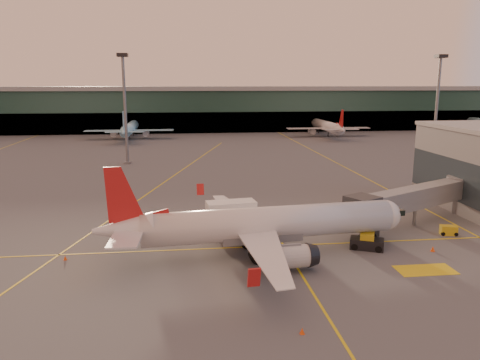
{
  "coord_description": "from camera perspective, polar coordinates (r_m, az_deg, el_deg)",
  "views": [
    {
      "loc": [
        -6.4,
        -46.74,
        18.94
      ],
      "look_at": [
        1.55,
        19.76,
        5.0
      ],
      "focal_mm": 35.0,
      "sensor_mm": 36.0,
      "label": 1
    }
  ],
  "objects": [
    {
      "name": "pushback_tug",
      "position": [
        56.7,
        15.22,
        -7.34
      ],
      "size": [
        4.26,
        3.36,
        1.94
      ],
      "rotation": [
        0.0,
        0.0,
        -0.42
      ],
      "color": "black",
      "rests_on": "ground"
    },
    {
      "name": "catering_truck",
      "position": [
        58.03,
        -1.02,
        -4.55
      ],
      "size": [
        6.29,
        3.36,
        4.66
      ],
      "rotation": [
        0.0,
        0.0,
        0.13
      ],
      "color": "#BC3C1A",
      "rests_on": "ground"
    },
    {
      "name": "mast_west_near",
      "position": [
        113.63,
        -13.88,
        9.36
      ],
      "size": [
        2.4,
        2.4,
        25.6
      ],
      "color": "slate",
      "rests_on": "ground"
    },
    {
      "name": "ground",
      "position": [
        50.84,
        0.92,
        -10.12
      ],
      "size": [
        600.0,
        600.0,
        0.0
      ],
      "primitive_type": "plane",
      "color": "#4C4F54",
      "rests_on": "ground"
    },
    {
      "name": "cone_nose",
      "position": [
        58.46,
        22.45,
        -7.76
      ],
      "size": [
        0.49,
        0.49,
        0.63
      ],
      "color": "#EB4B0C",
      "rests_on": "ground"
    },
    {
      "name": "cone_wing_right",
      "position": [
        38.06,
        7.59,
        -17.77
      ],
      "size": [
        0.4,
        0.4,
        0.51
      ],
      "color": "#EB4B0C",
      "rests_on": "ground"
    },
    {
      "name": "taxi_markings",
      "position": [
        93.18,
        -7.24,
        -0.06
      ],
      "size": [
        100.12,
        173.0,
        0.01
      ],
      "color": "yellow",
      "rests_on": "ground"
    },
    {
      "name": "terminal",
      "position": [
        188.92,
        -4.92,
        8.62
      ],
      "size": [
        400.0,
        20.0,
        17.6
      ],
      "color": "#19382D",
      "rests_on": "ground"
    },
    {
      "name": "distant_aircraft_row",
      "position": [
        166.47,
        -11.85,
        4.97
      ],
      "size": [
        290.0,
        34.0,
        13.0
      ],
      "color": "#8FD0EF",
      "rests_on": "ground"
    },
    {
      "name": "jet_bridge",
      "position": [
        68.05,
        21.25,
        -2.01
      ],
      "size": [
        23.57,
        14.32,
        5.44
      ],
      "color": "slate",
      "rests_on": "ground"
    },
    {
      "name": "gpu_cart",
      "position": [
        65.31,
        24.08,
        -5.63
      ],
      "size": [
        2.25,
        1.65,
        1.18
      ],
      "rotation": [
        0.0,
        0.0,
        -0.24
      ],
      "color": "gold",
      "rests_on": "ground"
    },
    {
      "name": "cone_wing_left",
      "position": [
        70.11,
        0.11,
        -3.69
      ],
      "size": [
        0.45,
        0.45,
        0.57
      ],
      "color": "#EB4B0C",
      "rests_on": "ground"
    },
    {
      "name": "mast_east_near",
      "position": [
        124.95,
        22.91,
        8.97
      ],
      "size": [
        2.4,
        2.4,
        25.6
      ],
      "color": "slate",
      "rests_on": "ground"
    },
    {
      "name": "cone_tail",
      "position": [
        55.06,
        -20.54,
        -8.88
      ],
      "size": [
        0.38,
        0.38,
        0.49
      ],
      "color": "#EB4B0C",
      "rests_on": "ground"
    },
    {
      "name": "main_airplane",
      "position": [
        52.25,
        2.35,
        -5.5
      ],
      "size": [
        35.17,
        31.75,
        10.61
      ],
      "rotation": [
        0.0,
        0.0,
        0.1
      ],
      "color": "silver",
      "rests_on": "ground"
    }
  ]
}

